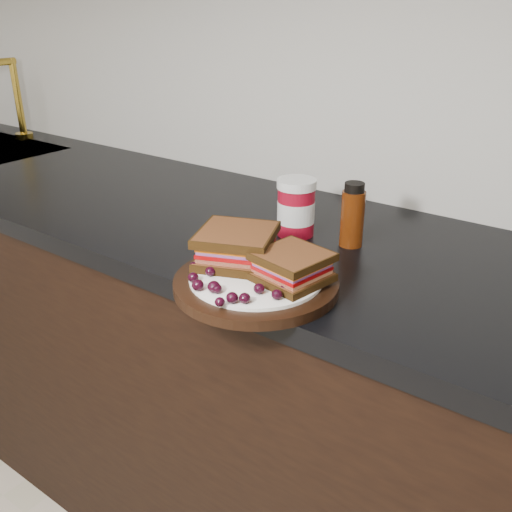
{
  "coord_description": "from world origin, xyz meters",
  "views": [
    {
      "loc": [
        0.79,
        0.77,
        1.35
      ],
      "look_at": [
        0.28,
        1.46,
        0.96
      ],
      "focal_mm": 40.0,
      "sensor_mm": 36.0,
      "label": 1
    }
  ],
  "objects_px": {
    "sandwich_left": "(237,246)",
    "plate": "(256,283)",
    "oil_bottle": "(353,215)",
    "condiment_jar": "(296,207)"
  },
  "relations": [
    {
      "from": "sandwich_left",
      "to": "condiment_jar",
      "type": "bearing_deg",
      "value": 72.73
    },
    {
      "from": "plate",
      "to": "sandwich_left",
      "type": "bearing_deg",
      "value": 157.86
    },
    {
      "from": "sandwich_left",
      "to": "condiment_jar",
      "type": "xyz_separation_m",
      "value": [
        -0.02,
        0.22,
        0.01
      ]
    },
    {
      "from": "plate",
      "to": "sandwich_left",
      "type": "height_order",
      "value": "sandwich_left"
    },
    {
      "from": "sandwich_left",
      "to": "plate",
      "type": "bearing_deg",
      "value": -44.14
    },
    {
      "from": "sandwich_left",
      "to": "oil_bottle",
      "type": "relative_size",
      "value": 1.01
    },
    {
      "from": "plate",
      "to": "oil_bottle",
      "type": "height_order",
      "value": "oil_bottle"
    },
    {
      "from": "plate",
      "to": "condiment_jar",
      "type": "distance_m",
      "value": 0.26
    },
    {
      "from": "plate",
      "to": "sandwich_left",
      "type": "relative_size",
      "value": 2.15
    },
    {
      "from": "plate",
      "to": "oil_bottle",
      "type": "distance_m",
      "value": 0.27
    }
  ]
}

